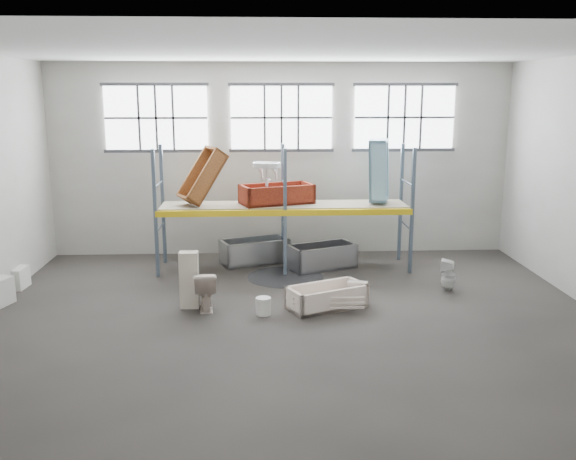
{
  "coord_description": "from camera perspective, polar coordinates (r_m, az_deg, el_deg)",
  "views": [
    {
      "loc": [
        -0.64,
        -11.48,
        4.3
      ],
      "look_at": [
        0.0,
        1.5,
        1.4
      ],
      "focal_mm": 39.25,
      "sensor_mm": 36.0,
      "label": 1
    }
  ],
  "objects": [
    {
      "name": "bathtub_beige",
      "position": [
        12.77,
        3.53,
        -6.04
      ],
      "size": [
        1.72,
        1.31,
        0.46
      ],
      "primitive_type": null,
      "rotation": [
        0.0,
        0.0,
        0.43
      ],
      "color": "#F9E0CF",
      "rests_on": "floor"
    },
    {
      "name": "floor",
      "position": [
        12.3,
        0.35,
        -8.14
      ],
      "size": [
        12.0,
        10.0,
        0.1
      ],
      "primitive_type": "cube",
      "color": "#413C37",
      "rests_on": "ground"
    },
    {
      "name": "cistern_tall",
      "position": [
        12.8,
        -8.93,
        -4.49
      ],
      "size": [
        0.38,
        0.25,
        1.16
      ],
      "primitive_type": "cube",
      "rotation": [
        0.0,
        0.0,
        -0.03
      ],
      "color": "beige",
      "rests_on": "floor"
    },
    {
      "name": "sink_in_tub",
      "position": [
        12.88,
        1.52,
        -6.18
      ],
      "size": [
        0.51,
        0.51,
        0.16
      ],
      "primitive_type": "imported",
      "rotation": [
        0.0,
        0.0,
        -0.08
      ],
      "color": "silver",
      "rests_on": "bathtub_beige"
    },
    {
      "name": "toilet_beige",
      "position": [
        12.72,
        -7.48,
        -5.41
      ],
      "size": [
        0.5,
        0.81,
        0.79
      ],
      "primitive_type": "imported",
      "rotation": [
        0.0,
        0.0,
        3.22
      ],
      "color": "beige",
      "rests_on": "floor"
    },
    {
      "name": "sink_on_shelf",
      "position": [
        14.93,
        -1.93,
        4.08
      ],
      "size": [
        0.78,
        0.68,
        0.59
      ],
      "primitive_type": "imported",
      "rotation": [
        0.0,
        0.0,
        -0.28
      ],
      "color": "silver",
      "rests_on": "rust_tub_flat"
    },
    {
      "name": "bucket",
      "position": [
        12.38,
        -2.25,
        -6.91
      ],
      "size": [
        0.38,
        0.38,
        0.35
      ],
      "primitive_type": "cylinder",
      "rotation": [
        0.0,
        0.0,
        -0.33
      ],
      "color": "silver",
      "rests_on": "floor"
    },
    {
      "name": "window_mid",
      "position": [
        16.45,
        -0.6,
        10.14
      ],
      "size": [
        2.6,
        0.04,
        1.6
      ],
      "primitive_type": "cube",
      "color": "white",
      "rests_on": "wall_back"
    },
    {
      "name": "rack_beam_front",
      "position": [
        14.67,
        -0.27,
        1.57
      ],
      "size": [
        6.0,
        0.1,
        0.14
      ],
      "primitive_type": "cube",
      "color": "yellow",
      "rests_on": "floor"
    },
    {
      "name": "toilet_white",
      "position": [
        14.22,
        14.33,
        -3.95
      ],
      "size": [
        0.41,
        0.41,
        0.7
      ],
      "primitive_type": "imported",
      "rotation": [
        0.0,
        0.0,
        -1.91
      ],
      "color": "white",
      "rests_on": "floor"
    },
    {
      "name": "rack_upright_lb",
      "position": [
        16.01,
        -11.26,
        2.26
      ],
      "size": [
        0.08,
        0.08,
        3.0
      ],
      "primitive_type": "cube",
      "color": "slate",
      "rests_on": "floor"
    },
    {
      "name": "wet_patch",
      "position": [
        14.83,
        -0.23,
        -4.26
      ],
      "size": [
        1.8,
        1.8,
        0.0
      ],
      "primitive_type": "cylinder",
      "color": "black",
      "rests_on": "floor"
    },
    {
      "name": "blue_tub_upright",
      "position": [
        15.42,
        8.23,
        5.35
      ],
      "size": [
        0.64,
        0.79,
        1.49
      ],
      "primitive_type": null,
      "rotation": [
        0.0,
        1.54,
        -0.28
      ],
      "color": "#80AFC7",
      "rests_on": "shelf_deck"
    },
    {
      "name": "rust_tub_tilted",
      "position": [
        15.22,
        -7.77,
        4.89
      ],
      "size": [
        1.31,
        1.12,
        1.38
      ],
      "primitive_type": null,
      "rotation": [
        0.0,
        -0.96,
        0.5
      ],
      "color": "#9C6229",
      "rests_on": "shelf_deck"
    },
    {
      "name": "rust_tub_flat",
      "position": [
        15.3,
        -1.03,
        3.25
      ],
      "size": [
        1.89,
        1.33,
        0.48
      ],
      "primitive_type": null,
      "rotation": [
        0.0,
        0.0,
        0.34
      ],
      "color": "maroon",
      "rests_on": "shelf_deck"
    },
    {
      "name": "rack_upright_ra",
      "position": [
        15.1,
        11.18,
        1.65
      ],
      "size": [
        0.08,
        0.08,
        3.0
      ],
      "primitive_type": "cube",
      "color": "slate",
      "rests_on": "floor"
    },
    {
      "name": "wall_back",
      "position": [
        16.64,
        -0.61,
        6.37
      ],
      "size": [
        12.0,
        0.1,
        5.0
      ],
      "primitive_type": "cube",
      "color": "#A6A39A",
      "rests_on": "ground"
    },
    {
      "name": "rack_upright_rb",
      "position": [
        16.25,
        10.18,
        2.46
      ],
      "size": [
        0.08,
        0.08,
        3.0
      ],
      "primitive_type": "cube",
      "color": "slate",
      "rests_on": "floor"
    },
    {
      "name": "rack_upright_mb",
      "position": [
        15.85,
        -0.46,
        2.4
      ],
      "size": [
        0.08,
        0.08,
        3.0
      ],
      "primitive_type": "cube",
      "color": "slate",
      "rests_on": "floor"
    },
    {
      "name": "rack_beam_back",
      "position": [
        15.85,
        -0.46,
        2.4
      ],
      "size": [
        6.0,
        0.1,
        0.14
      ],
      "primitive_type": "cube",
      "color": "yellow",
      "rests_on": "floor"
    },
    {
      "name": "rack_upright_la",
      "position": [
        14.84,
        -11.92,
        1.43
      ],
      "size": [
        0.08,
        0.08,
        3.0
      ],
      "primitive_type": "cube",
      "color": "slate",
      "rests_on": "floor"
    },
    {
      "name": "shelf_deck",
      "position": [
        15.24,
        -0.37,
        2.3
      ],
      "size": [
        5.9,
        1.1,
        0.03
      ],
      "primitive_type": "cube",
      "color": "gray",
      "rests_on": "floor"
    },
    {
      "name": "carton_far",
      "position": [
        15.24,
        -23.64,
        -3.99
      ],
      "size": [
        0.59,
        0.59,
        0.46
      ],
      "primitive_type": "cube",
      "rotation": [
        0.0,
        0.0,
        -0.07
      ],
      "color": "silver",
      "rests_on": "floor"
    },
    {
      "name": "rack_upright_ma",
      "position": [
        14.67,
        -0.27,
        1.57
      ],
      "size": [
        0.08,
        0.08,
        3.0
      ],
      "primitive_type": "cube",
      "color": "slate",
      "rests_on": "floor"
    },
    {
      "name": "window_right",
      "position": [
        16.88,
        10.49,
        10.0
      ],
      "size": [
        2.6,
        0.04,
        1.6
      ],
      "primitive_type": "cube",
      "color": "white",
      "rests_on": "wall_back"
    },
    {
      "name": "window_left",
      "position": [
        16.64,
        -11.85,
        9.91
      ],
      "size": [
        2.6,
        0.04,
        1.6
      ],
      "primitive_type": "cube",
      "color": "white",
      "rests_on": "wall_back"
    },
    {
      "name": "ceiling",
      "position": [
        11.52,
        0.38,
        16.3
      ],
      "size": [
        12.0,
        10.0,
        0.1
      ],
      "primitive_type": "cube",
      "color": "silver",
      "rests_on": "ground"
    },
    {
      "name": "steel_tub_right",
      "position": [
        15.52,
        3.1,
        -2.39
      ],
      "size": [
        1.78,
        1.32,
        0.59
      ],
      "primitive_type": null,
      "rotation": [
        0.0,
        0.0,
        0.39
      ],
      "color": "#B5B6BE",
      "rests_on": "floor"
    },
    {
      "name": "wall_front",
      "position": [
        6.71,
        2.76,
        -3.02
      ],
      "size": [
        12.0,
        0.1,
        5.0
      ],
      "primitive_type": "cube",
      "color": "#9C9A92",
      "rests_on": "ground"
    },
    {
      "name": "steel_tub_left",
      "position": [
        15.99,
        -3.05,
        -1.91
      ],
      "size": [
        1.83,
        1.31,
        0.61
      ],
      "primitive_type": null,
      "rotation": [
        0.0,
        0.0,
        0.36
      ],
      "color": "#B7BBBF",
      "rests_on": "floor"
    },
    {
      "name": "cistern_spare",
      "position": [
        13.02,
        6.3,
        -5.49
      ],
      "size": [
        0.45,
        0.31,
        0.39
      ],
      "primitive_type": "cube",
      "rotation": [
        0.0,
        0.0,
        -0.31
      ],
      "color": "beige",
      "rests_on": "bathtub_beige"
    }
  ]
}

